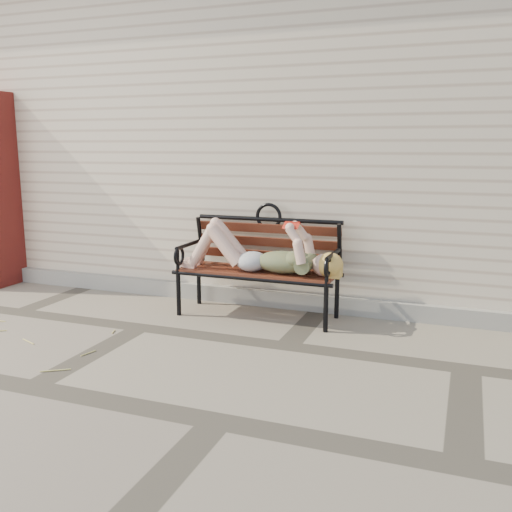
% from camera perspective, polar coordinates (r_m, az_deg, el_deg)
% --- Properties ---
extents(ground, '(80.00, 80.00, 0.00)m').
position_cam_1_polar(ground, '(4.78, -11.46, -7.02)').
color(ground, '#776C5B').
rests_on(ground, ground).
extents(house_wall, '(8.00, 4.00, 3.00)m').
position_cam_1_polar(house_wall, '(7.26, 0.88, 11.31)').
color(house_wall, beige).
rests_on(house_wall, ground).
extents(house_roof, '(8.30, 4.30, 0.30)m').
position_cam_1_polar(house_roof, '(7.46, 0.92, 24.09)').
color(house_roof, '#4D3C37').
rests_on(house_roof, house_wall).
extents(foundation_strip, '(8.00, 0.10, 0.15)m').
position_cam_1_polar(foundation_strip, '(5.57, -6.22, -3.48)').
color(foundation_strip, gray).
rests_on(foundation_strip, ground).
extents(garden_bench, '(1.49, 0.59, 0.96)m').
position_cam_1_polar(garden_bench, '(4.93, 0.48, 0.24)').
color(garden_bench, black).
rests_on(garden_bench, ground).
extents(reading_woman, '(1.40, 0.32, 0.44)m').
position_cam_1_polar(reading_woman, '(4.81, 0.14, 0.36)').
color(reading_woman, '#0A3148').
rests_on(reading_woman, ground).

